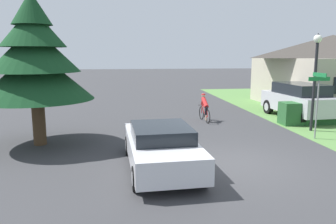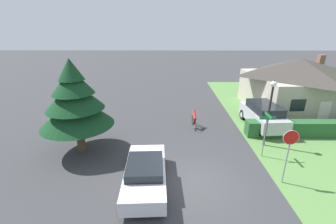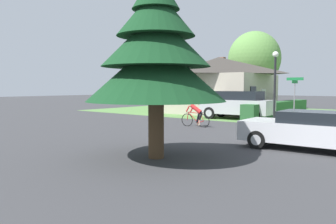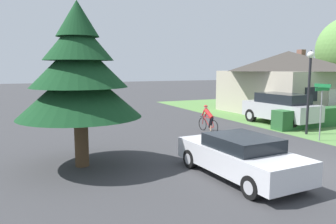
% 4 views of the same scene
% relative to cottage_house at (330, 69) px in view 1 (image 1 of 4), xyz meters
% --- Properties ---
extents(ground_plane, '(140.00, 140.00, 0.00)m').
position_rel_cottage_house_xyz_m(ground_plane, '(-10.24, -10.82, -2.41)').
color(ground_plane, '#38383A').
extents(cottage_house, '(8.72, 8.86, 4.86)m').
position_rel_cottage_house_xyz_m(cottage_house, '(0.00, 0.00, 0.00)').
color(cottage_house, '#B2A893').
rests_on(cottage_house, ground).
extents(sedan_left_lane, '(2.12, 4.58, 1.33)m').
position_rel_cottage_house_xyz_m(sedan_left_lane, '(-12.53, -10.96, -1.74)').
color(sedan_left_lane, silver).
rests_on(sedan_left_lane, ground).
extents(cyclist, '(0.44, 1.74, 1.43)m').
position_rel_cottage_house_xyz_m(cyclist, '(-9.55, -4.20, -1.72)').
color(cyclist, black).
rests_on(cyclist, ground).
extents(parked_suv_right, '(2.25, 4.73, 1.88)m').
position_rel_cottage_house_xyz_m(parked_suv_right, '(-4.38, -4.05, -1.42)').
color(parked_suv_right, '#B7B7BC').
rests_on(parked_suv_right, ground).
extents(street_lamp, '(0.35, 0.35, 4.29)m').
position_rel_cottage_house_xyz_m(street_lamp, '(-5.32, -6.93, 0.48)').
color(street_lamp, black).
rests_on(street_lamp, ground).
extents(street_name_sign, '(0.90, 0.90, 2.67)m').
position_rel_cottage_house_xyz_m(street_name_sign, '(-5.95, -8.28, -0.56)').
color(street_name_sign, gray).
rests_on(street_name_sign, ground).
extents(conifer_tall_near, '(4.18, 4.18, 5.62)m').
position_rel_cottage_house_xyz_m(conifer_tall_near, '(-16.81, -7.71, 0.81)').
color(conifer_tall_near, '#4C3823').
rests_on(conifer_tall_near, ground).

